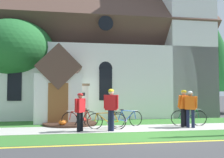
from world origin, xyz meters
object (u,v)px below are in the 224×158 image
Objects in this scene: yard_deciduous_tree at (15,49)px; bicycle_orange at (189,118)px; bicycle_yellow at (127,119)px; cyclist_in_white_jersey at (80,109)px; church_sign at (70,97)px; roadside_conifer at (215,56)px; bicycle_white at (81,119)px; cyclist_in_blue_jersey at (190,106)px; bicycle_green at (107,121)px; cyclist_in_orange_jersey at (111,106)px; cyclist_in_yellow_jersey at (184,105)px.

bicycle_orange is at bearing -24.03° from yard_deciduous_tree.
bicycle_yellow is 0.93× the size of bicycle_orange.
church_sign is at bearing 99.35° from cyclist_in_white_jersey.
cyclist_in_white_jersey is at bearing -145.25° from roadside_conifer.
bicycle_yellow is (2.68, -1.64, -0.98)m from church_sign.
church_sign is at bearing -34.63° from yard_deciduous_tree.
bicycle_white is 5.13m from cyclist_in_blue_jersey.
bicycle_orange is at bearing 6.35° from bicycle_green.
bicycle_green is 4.13m from bicycle_orange.
bicycle_orange is 0.29× the size of yard_deciduous_tree.
bicycle_yellow is 2.53m from cyclist_in_white_jersey.
yard_deciduous_tree is at bearing 134.98° from cyclist_in_orange_jersey.
cyclist_in_orange_jersey is (1.23, -1.42, 0.67)m from bicycle_white.
bicycle_orange is at bearing 43.37° from cyclist_in_yellow_jersey.
bicycle_orange is at bearing -130.35° from roadside_conifer.
roadside_conifer reaches higher than cyclist_in_white_jersey.
cyclist_in_orange_jersey reaches higher than bicycle_white.
church_sign reaches higher than cyclist_in_blue_jersey.
cyclist_in_blue_jersey is (4.99, -1.05, 0.61)m from bicycle_white.
bicycle_green is 0.98× the size of bicycle_white.
bicycle_white is at bearing 143.70° from bicycle_green.
cyclist_in_yellow_jersey is 10.27m from yard_deciduous_tree.
bicycle_white is 6.58m from yard_deciduous_tree.
cyclist_in_blue_jersey is at bearing -23.65° from church_sign.
cyclist_in_white_jersey is (-5.29, -0.97, 0.54)m from bicycle_orange.
bicycle_white is 1.00× the size of cyclist_in_yellow_jersey.
church_sign is at bearing 148.57° from bicycle_yellow.
cyclist_in_white_jersey is at bearing -173.40° from cyclist_in_yellow_jersey.
church_sign reaches higher than bicycle_white.
bicycle_white is at bearing -150.17° from roadside_conifer.
cyclist_in_yellow_jersey reaches higher than bicycle_orange.
bicycle_white is 4.91m from cyclist_in_yellow_jersey.
cyclist_in_yellow_jersey is 1.09× the size of cyclist_in_white_jersey.
bicycle_orange reaches higher than bicycle_white.
roadside_conifer reaches higher than church_sign.
cyclist_in_blue_jersey is 9.96m from roadside_conifer.
bicycle_orange is (3.06, -0.09, 0.01)m from bicycle_yellow.
church_sign is at bearing -156.81° from roadside_conifer.
church_sign is 1.75m from bicycle_white.
cyclist_in_yellow_jersey is at bearing -27.24° from yard_deciduous_tree.
bicycle_green is at bearing -42.07° from yard_deciduous_tree.
cyclist_in_orange_jersey is (0.10, -0.60, 0.69)m from bicycle_green.
bicycle_white is at bearing 130.89° from cyclist_in_orange_jersey.
bicycle_green is (1.63, -2.19, -0.99)m from church_sign.
roadside_conifer reaches higher than yard_deciduous_tree.
church_sign is 5.00m from yard_deciduous_tree.
bicycle_white reaches higher than bicycle_green.
cyclist_in_white_jersey is 0.27× the size of yard_deciduous_tree.
yard_deciduous_tree is (-5.11, 5.11, 3.16)m from cyclist_in_orange_jersey.
cyclist_in_blue_jersey is (5.48, -2.40, -0.37)m from church_sign.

